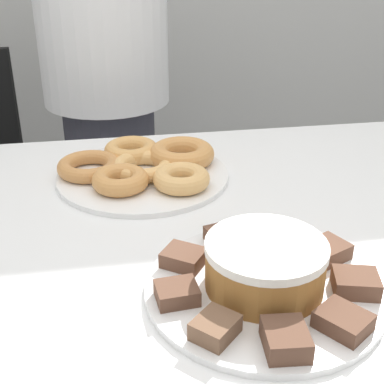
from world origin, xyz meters
TOP-DOWN VIEW (x-y plane):
  - table at (0.00, 0.00)m, footprint 1.90×0.84m
  - person_standing at (-0.13, 0.78)m, footprint 0.36×0.36m
  - plate_cake at (0.05, -0.21)m, footprint 0.32×0.32m
  - plate_donuts at (-0.08, 0.18)m, footprint 0.34×0.34m
  - frosted_cake at (0.05, -0.21)m, footprint 0.16×0.16m
  - lamington_0 at (0.02, -0.10)m, footprint 0.05×0.06m
  - lamington_1 at (-0.05, -0.14)m, footprint 0.07×0.07m
  - lamington_2 at (-0.07, -0.22)m, footprint 0.06×0.05m
  - lamington_3 at (-0.03, -0.30)m, footprint 0.07×0.07m
  - lamington_4 at (0.04, -0.33)m, footprint 0.05×0.06m
  - lamington_5 at (0.12, -0.31)m, footprint 0.08×0.08m
  - lamington_6 at (0.17, -0.24)m, footprint 0.07×0.06m
  - lamington_7 at (0.16, -0.16)m, footprint 0.07×0.07m
  - lamington_8 at (0.10, -0.10)m, footprint 0.07×0.07m
  - donut_0 at (-0.08, 0.18)m, footprint 0.12×0.12m
  - donut_1 at (-0.18, 0.20)m, footprint 0.12×0.12m
  - donut_2 at (-0.12, 0.12)m, footprint 0.11×0.11m
  - donut_3 at (-0.01, 0.11)m, footprint 0.11×0.11m
  - donut_4 at (0.01, 0.22)m, footprint 0.13×0.13m
  - donut_5 at (-0.09, 0.27)m, footprint 0.11×0.11m

SIDE VIEW (x-z plane):
  - table at x=0.00m, z-range 0.30..1.08m
  - plate_cake at x=0.05m, z-range 0.77..0.78m
  - plate_donuts at x=-0.08m, z-range 0.77..0.78m
  - lamington_8 at x=0.10m, z-range 0.78..0.80m
  - lamington_2 at x=-0.07m, z-range 0.78..0.81m
  - lamington_5 at x=0.12m, z-range 0.78..0.81m
  - lamington_0 at x=0.02m, z-range 0.78..0.81m
  - lamington_1 at x=-0.05m, z-range 0.78..0.81m
  - lamington_7 at x=0.16m, z-range 0.78..0.81m
  - lamington_3 at x=-0.03m, z-range 0.78..0.81m
  - lamington_6 at x=0.17m, z-range 0.78..0.81m
  - lamington_4 at x=0.04m, z-range 0.78..0.81m
  - donut_1 at x=-0.18m, z-range 0.78..0.81m
  - donut_0 at x=-0.08m, z-range 0.78..0.81m
  - donut_5 at x=-0.09m, z-range 0.78..0.82m
  - donut_2 at x=-0.12m, z-range 0.78..0.82m
  - donut_3 at x=-0.01m, z-range 0.78..0.82m
  - donut_4 at x=0.01m, z-range 0.78..0.82m
  - person_standing at x=-0.13m, z-range 0.03..1.59m
  - frosted_cake at x=0.05m, z-range 0.78..0.85m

